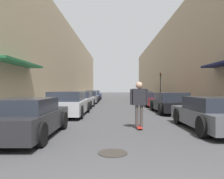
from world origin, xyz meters
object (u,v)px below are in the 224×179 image
parked_car_right_3 (144,97)px  parked_car_right_4 (139,95)px  parked_car_left_4 (93,95)px  parked_car_right_1 (170,103)px  parked_car_right_0 (211,114)px  parked_car_left_2 (80,100)px  manhole_cover (113,153)px  parked_car_left_0 (28,118)px  parked_car_left_3 (89,97)px  parked_car_left_1 (68,104)px  skateboarder (139,100)px  parked_car_right_2 (155,99)px  traffic_light (160,83)px

parked_car_right_3 → parked_car_right_4: size_ratio=1.03×
parked_car_left_4 → parked_car_right_1: 15.96m
parked_car_right_0 → parked_car_right_3: 17.10m
parked_car_left_2 → manhole_cover: size_ratio=5.66×
parked_car_left_0 → parked_car_right_0: bearing=10.1°
parked_car_right_1 → parked_car_left_2: bearing=151.2°
parked_car_left_3 → parked_car_right_4: parked_car_right_4 is taller
parked_car_left_1 → skateboarder: size_ratio=2.62×
parked_car_left_1 → manhole_cover: 7.64m
parked_car_right_2 → parked_car_right_3: parked_car_right_2 is taller
parked_car_right_1 → parked_car_right_2: bearing=90.2°
parked_car_right_1 → manhole_cover: parked_car_right_1 is taller
parked_car_left_0 → parked_car_right_1: size_ratio=0.91×
parked_car_left_4 → parked_car_right_2: size_ratio=0.94×
traffic_light → parked_car_left_1: bearing=-120.3°
parked_car_left_0 → parked_car_right_1: (6.32, 6.91, 0.02)m
parked_car_left_2 → parked_car_right_3: parked_car_left_2 is taller
parked_car_right_1 → parked_car_right_0: bearing=-89.9°
parked_car_left_3 → skateboarder: skateboarder is taller
parked_car_right_3 → traffic_light: (2.11, 1.26, 1.60)m
parked_car_right_4 → parked_car_left_1: bearing=-108.5°
parked_car_left_3 → parked_car_right_3: 6.56m
parked_car_left_2 → parked_car_right_0: parked_car_left_2 is taller
parked_car_right_2 → manhole_cover: parked_car_right_2 is taller
parked_car_right_3 → parked_car_right_1: bearing=-89.5°
parked_car_right_3 → traffic_light: 2.93m
parked_car_left_2 → parked_car_right_3: size_ratio=0.93×
parked_car_right_2 → traffic_light: bearing=74.3°
parked_car_left_1 → parked_car_right_3: bearing=64.6°
parked_car_left_4 → manhole_cover: parked_car_left_4 is taller
parked_car_right_2 → parked_car_right_0: bearing=-89.8°
parked_car_right_3 → parked_car_right_0: bearing=-89.7°
parked_car_left_2 → parked_car_right_4: 14.77m
parked_car_left_0 → parked_car_left_2: size_ratio=1.03×
skateboarder → traffic_light: bearing=75.6°
parked_car_right_0 → parked_car_right_1: (-0.01, 5.79, 0.02)m
parked_car_left_0 → parked_car_left_4: parked_car_left_4 is taller
parked_car_left_2 → traffic_light: 12.42m
parked_car_right_3 → parked_car_left_0: bearing=-108.9°
parked_car_left_3 → parked_car_right_1: bearing=-55.2°
parked_car_right_4 → parked_car_right_2: bearing=-89.8°
traffic_light → skateboarder: bearing=-104.4°
parked_car_left_4 → parked_car_right_1: (6.28, -14.67, 0.00)m
parked_car_left_2 → manhole_cover: bearing=-77.6°
parked_car_left_1 → traffic_light: 16.35m
parked_car_right_3 → parked_car_left_3: bearing=-158.7°
manhole_cover → traffic_light: size_ratio=0.21×
manhole_cover → traffic_light: (5.62, 21.22, 2.17)m
parked_car_left_4 → parked_car_right_0: parked_car_left_4 is taller
parked_car_left_2 → traffic_light: (8.27, 9.13, 1.56)m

